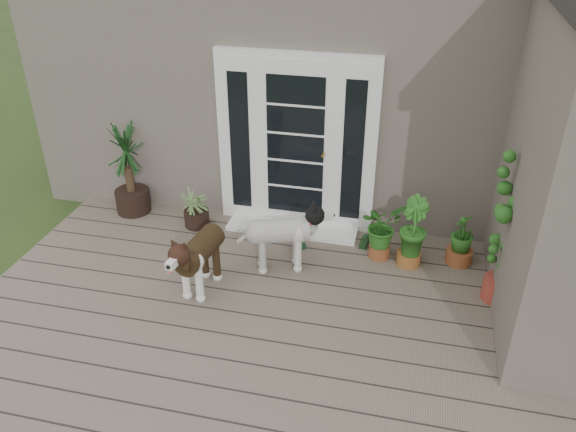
# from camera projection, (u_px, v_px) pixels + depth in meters

# --- Properties ---
(deck) EXTENTS (6.20, 4.60, 0.12)m
(deck) POSITION_uv_depth(u_px,v_px,m) (266.00, 345.00, 5.47)
(deck) COLOR #6B5B4C
(deck) RESTS_ON ground
(house_main) EXTENTS (7.40, 4.00, 3.10)m
(house_main) POSITION_uv_depth(u_px,v_px,m) (341.00, 67.00, 8.30)
(house_main) COLOR #665E54
(house_main) RESTS_ON ground
(door_unit) EXTENTS (1.90, 0.14, 2.15)m
(door_unit) POSITION_uv_depth(u_px,v_px,m) (296.00, 143.00, 6.80)
(door_unit) COLOR white
(door_unit) RESTS_ON deck
(door_step) EXTENTS (1.60, 0.40, 0.05)m
(door_step) POSITION_uv_depth(u_px,v_px,m) (292.00, 228.00, 7.15)
(door_step) COLOR white
(door_step) RESTS_ON deck
(brindle_dog) EXTENTS (0.48, 0.90, 0.72)m
(brindle_dog) POSITION_uv_depth(u_px,v_px,m) (201.00, 260.00, 5.96)
(brindle_dog) COLOR #3B2815
(brindle_dog) RESTS_ON deck
(white_dog) EXTENTS (0.92, 0.62, 0.71)m
(white_dog) POSITION_uv_depth(u_px,v_px,m) (280.00, 241.00, 6.29)
(white_dog) COLOR silver
(white_dog) RESTS_ON deck
(spider_plant) EXTENTS (0.68, 0.68, 0.55)m
(spider_plant) POSITION_uv_depth(u_px,v_px,m) (196.00, 206.00, 7.13)
(spider_plant) COLOR #98B56F
(spider_plant) RESTS_ON deck
(yucca) EXTENTS (0.84, 0.84, 1.19)m
(yucca) POSITION_uv_depth(u_px,v_px,m) (128.00, 170.00, 7.28)
(yucca) COLOR black
(yucca) RESTS_ON deck
(herb_a) EXTENTS (0.65, 0.65, 0.59)m
(herb_a) POSITION_uv_depth(u_px,v_px,m) (381.00, 235.00, 6.51)
(herb_a) COLOR #1D5418
(herb_a) RESTS_ON deck
(herb_b) EXTENTS (0.53, 0.53, 0.61)m
(herb_b) POSITION_uv_depth(u_px,v_px,m) (410.00, 241.00, 6.38)
(herb_b) COLOR #194F16
(herb_b) RESTS_ON deck
(herb_c) EXTENTS (0.41, 0.41, 0.48)m
(herb_c) POSITION_uv_depth(u_px,v_px,m) (461.00, 244.00, 6.45)
(herb_c) COLOR #164D1A
(herb_c) RESTS_ON deck
(sapling) EXTENTS (0.66, 0.66, 1.75)m
(sapling) POSITION_uv_depth(u_px,v_px,m) (513.00, 226.00, 5.55)
(sapling) COLOR #18561E
(sapling) RESTS_ON deck
(clog_left) EXTENTS (0.25, 0.30, 0.08)m
(clog_left) POSITION_uv_depth(u_px,v_px,m) (299.00, 242.00, 6.86)
(clog_left) COLOR #15351E
(clog_left) RESTS_ON deck
(clog_right) EXTENTS (0.15, 0.27, 0.08)m
(clog_right) POSITION_uv_depth(u_px,v_px,m) (364.00, 242.00, 6.86)
(clog_right) COLOR black
(clog_right) RESTS_ON deck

